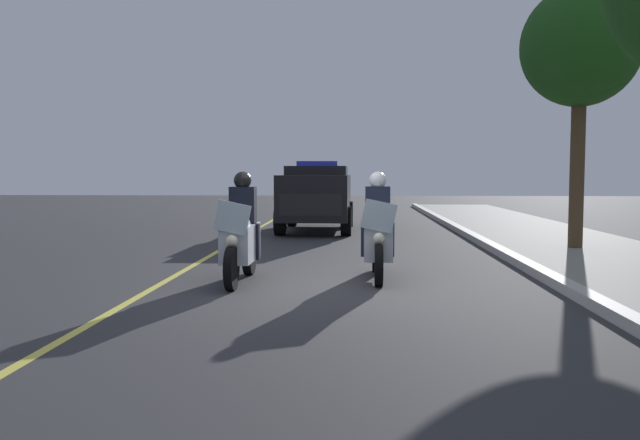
{
  "coord_description": "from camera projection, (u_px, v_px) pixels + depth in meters",
  "views": [
    {
      "loc": [
        9.61,
        0.59,
        1.69
      ],
      "look_at": [
        -1.43,
        0.0,
        0.9
      ],
      "focal_mm": 36.7,
      "sensor_mm": 36.0,
      "label": 1
    }
  ],
  "objects": [
    {
      "name": "police_motorcycle_lead_left",
      "position": [
        241.0,
        237.0,
        10.15
      ],
      "size": [
        2.14,
        0.56,
        1.72
      ],
      "color": "black",
      "rests_on": "ground"
    },
    {
      "name": "tree_far_back",
      "position": [
        581.0,
        48.0,
        13.75
      ],
      "size": [
        2.49,
        2.49,
        5.54
      ],
      "color": "#4C3823",
      "rests_on": "sidewalk_strip"
    },
    {
      "name": "curb_strip",
      "position": [
        562.0,
        284.0,
        9.53
      ],
      "size": [
        48.0,
        0.24,
        0.15
      ],
      "primitive_type": "cube",
      "color": "#B7B5AD",
      "rests_on": "ground"
    },
    {
      "name": "lane_stripe_center",
      "position": [
        158.0,
        285.0,
        9.85
      ],
      "size": [
        48.0,
        0.12,
        0.01
      ],
      "primitive_type": "cube",
      "color": "#E0D14C",
      "rests_on": "ground"
    },
    {
      "name": "police_suv",
      "position": [
        317.0,
        195.0,
        19.27
      ],
      "size": [
        4.93,
        2.12,
        2.05
      ],
      "color": "black",
      "rests_on": "ground"
    },
    {
      "name": "ground_plane",
      "position": [
        315.0,
        287.0,
        9.73
      ],
      "size": [
        80.0,
        80.0,
        0.0
      ],
      "primitive_type": "plane",
      "color": "#333335"
    },
    {
      "name": "police_motorcycle_lead_right",
      "position": [
        378.0,
        235.0,
        10.49
      ],
      "size": [
        2.14,
        0.56,
        1.72
      ],
      "color": "black",
      "rests_on": "ground"
    }
  ]
}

